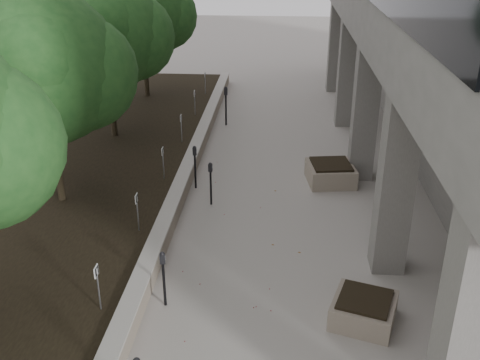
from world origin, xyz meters
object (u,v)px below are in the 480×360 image
(parking_meter_3, at_px, (211,184))
(planter_front, at_px, (364,309))
(crabapple_tree_3, at_px, (48,100))
(crabapple_tree_4, at_px, (107,57))
(parking_meter_5, at_px, (226,106))
(planter_back, at_px, (331,173))
(parking_meter_2, at_px, (164,279))
(parking_meter_4, at_px, (195,167))
(crabapple_tree_5, at_px, (143,31))

(parking_meter_3, distance_m, planter_front, 5.93)
(crabapple_tree_3, xyz_separation_m, crabapple_tree_4, (0.00, 5.00, 0.00))
(crabapple_tree_4, xyz_separation_m, parking_meter_5, (3.64, 2.55, -2.36))
(planter_back, bearing_deg, parking_meter_5, 125.75)
(crabapple_tree_4, height_order, planter_front, crabapple_tree_4)
(crabapple_tree_3, relative_size, parking_meter_5, 3.58)
(parking_meter_2, xyz_separation_m, parking_meter_4, (-0.21, 5.55, 0.03))
(parking_meter_3, relative_size, parking_meter_4, 0.95)
(crabapple_tree_3, relative_size, crabapple_tree_5, 1.00)
(crabapple_tree_4, height_order, parking_meter_4, crabapple_tree_4)
(parking_meter_3, relative_size, planter_back, 0.94)
(parking_meter_2, bearing_deg, planter_front, -12.91)
(planter_back, bearing_deg, parking_meter_4, -169.88)
(crabapple_tree_5, height_order, parking_meter_2, crabapple_tree_5)
(crabapple_tree_5, distance_m, parking_meter_5, 4.98)
(planter_back, bearing_deg, planter_front, -88.52)
(crabapple_tree_3, relative_size, planter_front, 4.72)
(planter_front, bearing_deg, planter_back, 91.48)
(parking_meter_4, height_order, planter_back, parking_meter_4)
(planter_front, bearing_deg, parking_meter_3, 126.90)
(crabapple_tree_4, distance_m, parking_meter_3, 6.27)
(crabapple_tree_4, relative_size, parking_meter_2, 4.33)
(parking_meter_2, bearing_deg, planter_back, 49.03)
(crabapple_tree_5, height_order, parking_meter_4, crabapple_tree_5)
(crabapple_tree_5, distance_m, parking_meter_2, 14.43)
(parking_meter_4, bearing_deg, planter_back, 1.41)
(planter_front, bearing_deg, crabapple_tree_5, 118.07)
(crabapple_tree_3, height_order, crabapple_tree_5, same)
(crabapple_tree_5, xyz_separation_m, planter_back, (7.28, -7.51, -2.81))
(crabapple_tree_4, distance_m, planter_back, 8.20)
(crabapple_tree_5, distance_m, planter_back, 10.83)
(crabapple_tree_5, height_order, planter_front, crabapple_tree_5)
(parking_meter_4, relative_size, parking_meter_5, 0.87)
(crabapple_tree_5, xyz_separation_m, parking_meter_2, (3.52, -13.77, -2.49))
(crabapple_tree_5, bearing_deg, parking_meter_2, -75.66)
(parking_meter_3, distance_m, parking_meter_5, 6.79)
(parking_meter_3, bearing_deg, parking_meter_5, 100.08)
(parking_meter_3, height_order, planter_back, parking_meter_3)
(parking_meter_3, bearing_deg, crabapple_tree_4, 140.54)
(crabapple_tree_4, xyz_separation_m, crabapple_tree_5, (0.00, 5.00, 0.00))
(planter_back, bearing_deg, crabapple_tree_3, -161.10)
(parking_meter_3, bearing_deg, planter_front, -45.16)
(crabapple_tree_4, height_order, crabapple_tree_5, same)
(parking_meter_5, bearing_deg, planter_front, -74.04)
(crabapple_tree_3, distance_m, parking_meter_2, 5.73)
(crabapple_tree_4, relative_size, planter_front, 4.72)
(parking_meter_4, distance_m, planter_front, 7.10)
(parking_meter_3, xyz_separation_m, planter_front, (3.55, -4.73, -0.36))
(planter_front, height_order, planter_back, planter_back)
(crabapple_tree_3, distance_m, crabapple_tree_5, 10.00)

